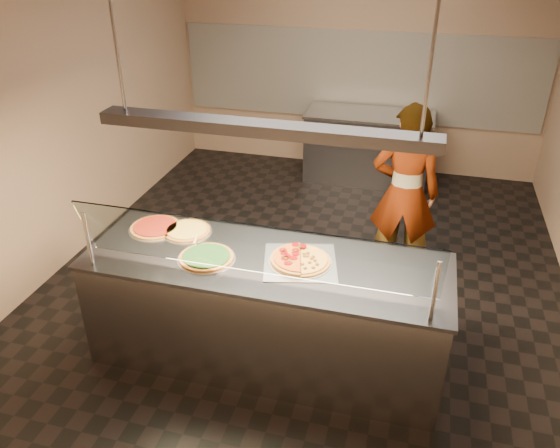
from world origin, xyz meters
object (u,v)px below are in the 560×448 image
(worker, at_px, (405,194))
(pizza_tomato, at_px, (156,227))
(pizza_cheese, at_px, (187,230))
(pizza_spinach, at_px, (207,257))
(serving_counter, at_px, (266,310))
(half_pizza_sausage, at_px, (314,261))
(perforated_tray, at_px, (300,262))
(heat_lamp_housing, at_px, (264,129))
(sneeze_guard, at_px, (251,249))
(half_pizza_pepperoni, at_px, (287,256))
(pizza_spatula, at_px, (199,242))
(prep_table, at_px, (367,147))

(worker, bearing_deg, pizza_tomato, 33.37)
(pizza_tomato, xyz_separation_m, worker, (1.93, 1.30, -0.06))
(pizza_cheese, bearing_deg, pizza_spinach, -48.30)
(serving_counter, bearing_deg, half_pizza_sausage, 5.84)
(perforated_tray, height_order, heat_lamp_housing, heat_lamp_housing)
(serving_counter, distance_m, perforated_tray, 0.54)
(sneeze_guard, distance_m, pizza_tomato, 1.19)
(half_pizza_pepperoni, xyz_separation_m, pizza_spatula, (-0.71, 0.03, -0.01))
(pizza_cheese, xyz_separation_m, pizza_spatula, (0.18, -0.18, 0.01))
(perforated_tray, bearing_deg, sneeze_guard, -123.85)
(serving_counter, relative_size, pizza_spatula, 12.14)
(pizza_spatula, distance_m, prep_table, 3.86)
(perforated_tray, distance_m, half_pizza_pepperoni, 0.11)
(half_pizza_sausage, relative_size, worker, 0.27)
(half_pizza_pepperoni, relative_size, heat_lamp_housing, 0.21)
(pizza_spinach, distance_m, heat_lamp_housing, 1.10)
(serving_counter, relative_size, half_pizza_pepperoni, 5.76)
(worker, bearing_deg, half_pizza_pepperoni, 61.97)
(serving_counter, height_order, sneeze_guard, sneeze_guard)
(sneeze_guard, distance_m, pizza_spinach, 0.57)
(serving_counter, xyz_separation_m, half_pizza_sausage, (0.36, 0.04, 0.49))
(pizza_spatula, bearing_deg, serving_counter, -6.71)
(half_pizza_sausage, bearing_deg, pizza_spatula, 178.22)
(perforated_tray, height_order, pizza_tomato, pizza_tomato)
(serving_counter, xyz_separation_m, worker, (0.92, 1.53, 0.42))
(worker, bearing_deg, heat_lamp_housing, 58.27)
(serving_counter, height_order, perforated_tray, perforated_tray)
(serving_counter, height_order, half_pizza_pepperoni, half_pizza_pepperoni)
(sneeze_guard, xyz_separation_m, pizza_spatula, (-0.56, 0.41, -0.27))
(half_pizza_sausage, bearing_deg, serving_counter, -174.16)
(pizza_spinach, distance_m, worker, 2.12)
(prep_table, bearing_deg, pizza_tomato, -110.42)
(half_pizza_sausage, xyz_separation_m, heat_lamp_housing, (-0.36, -0.04, 0.99))
(pizza_spinach, bearing_deg, perforated_tray, 11.21)
(half_pizza_pepperoni, relative_size, half_pizza_sausage, 1.00)
(half_pizza_sausage, height_order, heat_lamp_housing, heat_lamp_housing)
(pizza_spatula, xyz_separation_m, prep_table, (0.88, 3.73, -0.49))
(perforated_tray, relative_size, half_pizza_pepperoni, 1.34)
(perforated_tray, relative_size, pizza_cheese, 1.58)
(pizza_spatula, height_order, heat_lamp_housing, heat_lamp_housing)
(pizza_spinach, bearing_deg, heat_lamp_housing, 12.81)
(worker, relative_size, heat_lamp_housing, 0.77)
(serving_counter, distance_m, pizza_spinach, 0.65)
(pizza_spinach, xyz_separation_m, pizza_spatula, (-0.12, 0.16, 0.01))
(perforated_tray, bearing_deg, half_pizza_sausage, -0.62)
(sneeze_guard, bearing_deg, prep_table, 85.58)
(pizza_spinach, distance_m, pizza_cheese, 0.46)
(prep_table, distance_m, heat_lamp_housing, 4.09)
(sneeze_guard, xyz_separation_m, heat_lamp_housing, (0.00, 0.34, 0.72))
(half_pizza_sausage, bearing_deg, sneeze_guard, -133.51)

